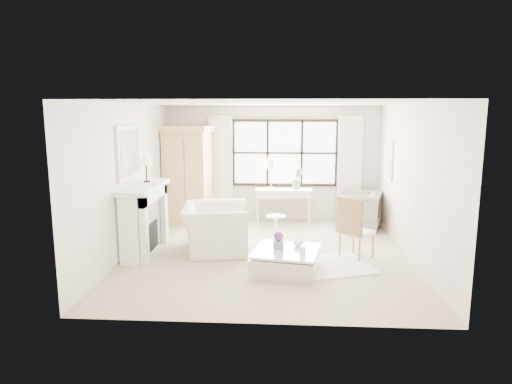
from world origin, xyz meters
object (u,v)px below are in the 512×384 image
club_armchair (215,228)px  armoire (187,174)px  coffee_table (286,262)px  console_table (283,206)px

club_armchair → armoire: bearing=16.7°
armoire → coffee_table: (2.26, -3.22, -0.96)m
console_table → coffee_table: bearing=-92.0°
club_armchair → console_table: bearing=-36.5°
armoire → club_armchair: bearing=-55.8°
console_table → armoire: bearing=-179.9°
club_armchair → coffee_table: 1.72m
coffee_table → club_armchair: bearing=150.4°
console_table → club_armchair: bearing=-122.0°
club_armchair → coffee_table: size_ratio=1.14×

